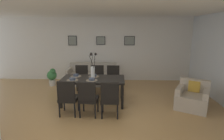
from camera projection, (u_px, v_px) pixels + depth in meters
ground_plane at (92, 113)px, 4.80m from camera, size 9.00×9.00×0.00m
back_wall_panel at (103, 49)px, 7.68m from camera, size 9.00×0.10×2.60m
ceiling_panel at (92, 8)px, 4.61m from camera, size 9.00×7.20×0.08m
dining_table at (93, 81)px, 5.33m from camera, size 1.80×0.94×0.74m
dining_chair_near_left at (68, 96)px, 4.55m from camera, size 0.45×0.45×0.92m
dining_chair_near_right at (81, 78)px, 6.26m from camera, size 0.45×0.45×0.92m
dining_chair_far_left at (88, 97)px, 4.51m from camera, size 0.47×0.47×0.92m
dining_chair_far_right at (98, 78)px, 6.25m from camera, size 0.46×0.46×0.92m
dining_chair_mid_left at (110, 97)px, 4.47m from camera, size 0.45×0.45×0.92m
dining_chair_mid_right at (113, 78)px, 6.21m from camera, size 0.45×0.45×0.92m
centerpiece_vase at (93, 69)px, 5.25m from camera, size 0.21×0.23×0.73m
placemat_near_left at (72, 80)px, 5.12m from camera, size 0.32×0.32×0.01m
bowl_near_left at (72, 79)px, 5.12m from camera, size 0.17×0.17×0.07m
placemat_near_right at (76, 76)px, 5.54m from camera, size 0.32×0.32×0.01m
bowl_near_right at (76, 75)px, 5.53m from camera, size 0.17×0.17×0.07m
placemat_far_left at (92, 80)px, 5.10m from camera, size 0.32×0.32×0.01m
bowl_far_left at (92, 79)px, 5.10m from camera, size 0.17×0.17×0.07m
placemat_far_right at (94, 76)px, 5.52m from camera, size 0.32×0.32×0.01m
bowl_far_right at (94, 75)px, 5.51m from camera, size 0.17×0.17×0.07m
sofa at (93, 77)px, 7.28m from camera, size 1.89×0.84×0.80m
armchair at (192, 98)px, 5.07m from camera, size 1.08×1.08×0.75m
framed_picture_left at (73, 41)px, 7.58m from camera, size 0.35×0.03×0.39m
framed_picture_center at (101, 41)px, 7.54m from camera, size 0.37×0.03×0.34m
framed_picture_right at (129, 41)px, 7.49m from camera, size 0.42×0.03×0.37m
potted_plant at (52, 76)px, 7.04m from camera, size 0.36×0.36×0.67m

